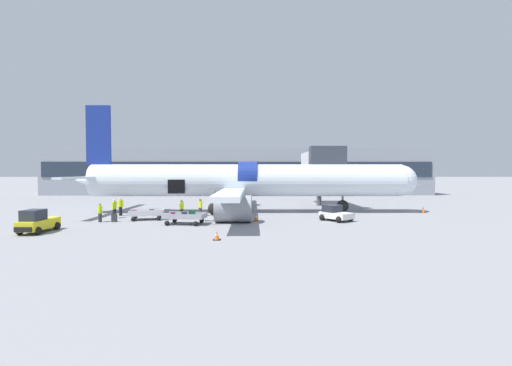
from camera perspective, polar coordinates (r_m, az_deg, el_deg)
The scene contains 17 objects.
ground_plane at distance 33.31m, azimuth -5.33°, elevation -5.48°, with size 500.00×500.00×0.00m, color gray.
terminal_strip at distance 65.60m, azimuth -2.94°, elevation 1.88°, with size 71.12×9.09×8.50m.
jet_bridge_stub at distance 42.96m, azimuth 10.71°, elevation 3.15°, with size 3.98×11.00×7.11m.
airplane at distance 35.98m, azimuth -2.13°, elevation 0.21°, with size 35.92×28.05×11.17m.
baggage_tug_lead at distance 30.69m, azimuth 13.05°, elevation -5.03°, with size 2.93×3.15×1.35m.
baggage_tug_mid at distance 28.62m, azimuth -32.64°, elevation -5.56°, with size 1.85×3.28×1.65m.
baggage_cart_loading at distance 32.11m, azimuth -17.59°, elevation -5.03°, with size 4.01×2.54×0.91m.
baggage_cart_queued at distance 28.51m, azimuth -11.60°, elevation -5.70°, with size 4.31×2.44×1.12m.
ground_crew_loader_a at distance 35.77m, azimuth -21.65°, elevation -3.60°, with size 0.62×0.48×1.76m.
ground_crew_loader_b at distance 34.07m, azimuth -22.54°, elevation -3.88°, with size 0.41×0.61×1.77m.
ground_crew_driver at distance 32.61m, azimuth -12.31°, elevation -4.13°, with size 0.51×0.56×1.66m.
ground_crew_supervisor at distance 33.57m, azimuth -9.27°, elevation -3.94°, with size 0.48×0.57×1.65m.
ground_crew_helper at distance 31.93m, azimuth -24.57°, elevation -4.44°, with size 0.46×0.56×1.60m.
suitcase_on_tarmac_upright at distance 31.56m, azimuth -22.55°, elevation -5.39°, with size 0.44×0.22×0.80m.
safety_cone_nose at distance 39.74m, azimuth 26.11°, elevation -4.06°, with size 0.52×0.52×0.61m.
safety_cone_engine_left at distance 21.75m, azimuth -6.55°, elevation -8.72°, with size 0.47×0.47×0.58m.
safety_cone_wingtip at distance 29.67m, azimuth -0.05°, elevation -5.79°, with size 0.44×0.44×0.65m.
Camera 1 is at (2.80, -32.91, 4.27)m, focal length 24.00 mm.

